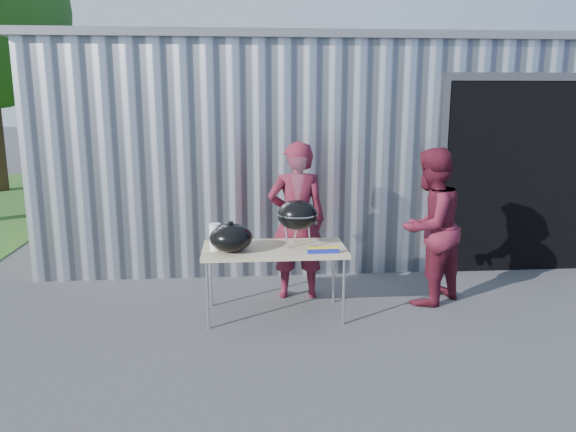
{
  "coord_description": "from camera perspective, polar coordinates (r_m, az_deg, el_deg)",
  "views": [
    {
      "loc": [
        -0.53,
        -5.33,
        2.31
      ],
      "look_at": [
        -0.04,
        0.53,
        1.05
      ],
      "focal_mm": 35.0,
      "sensor_mm": 36.0,
      "label": 1
    }
  ],
  "objects": [
    {
      "name": "ground",
      "position": [
        5.84,
        0.84,
        -11.22
      ],
      "size": [
        80.0,
        80.0,
        0.0
      ],
      "primitive_type": "plane",
      "color": "#3E3E41"
    },
    {
      "name": "building",
      "position": [
        10.06,
        3.55,
        7.67
      ],
      "size": [
        8.2,
        6.2,
        3.1
      ],
      "color": "silver",
      "rests_on": "ground"
    },
    {
      "name": "folding_table",
      "position": [
        5.92,
        -1.41,
        -3.6
      ],
      "size": [
        1.5,
        0.75,
        0.75
      ],
      "color": "tan",
      "rests_on": "ground"
    },
    {
      "name": "kettle_grill",
      "position": [
        5.88,
        0.96,
        0.92
      ],
      "size": [
        0.43,
        0.43,
        0.93
      ],
      "color": "black",
      "rests_on": "folding_table"
    },
    {
      "name": "grill_lid",
      "position": [
        5.77,
        -5.81,
        -2.2
      ],
      "size": [
        0.44,
        0.44,
        0.32
      ],
      "color": "black",
      "rests_on": "folding_table"
    },
    {
      "name": "paper_towels",
      "position": [
        5.82,
        -7.4,
        -2.13
      ],
      "size": [
        0.12,
        0.12,
        0.28
      ],
      "primitive_type": "cylinder",
      "color": "white",
      "rests_on": "folding_table"
    },
    {
      "name": "white_tub",
      "position": [
        6.06,
        -6.72,
        -2.43
      ],
      "size": [
        0.2,
        0.15,
        0.1
      ],
      "primitive_type": "cube",
      "color": "white",
      "rests_on": "folding_table"
    },
    {
      "name": "foil_box",
      "position": [
        5.71,
        3.59,
        -3.48
      ],
      "size": [
        0.32,
        0.05,
        0.06
      ],
      "color": "#172196",
      "rests_on": "folding_table"
    },
    {
      "name": "person_cook",
      "position": [
        6.43,
        0.91,
        -0.48
      ],
      "size": [
        0.67,
        0.44,
        1.82
      ],
      "primitive_type": "imported",
      "rotation": [
        0.0,
        0.0,
        3.13
      ],
      "color": "maroon",
      "rests_on": "ground"
    },
    {
      "name": "person_bystander",
      "position": [
        6.46,
        14.19,
        -1.06
      ],
      "size": [
        1.09,
        1.05,
        1.76
      ],
      "primitive_type": "imported",
      "rotation": [
        0.0,
        0.0,
        3.79
      ],
      "color": "maroon",
      "rests_on": "ground"
    }
  ]
}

